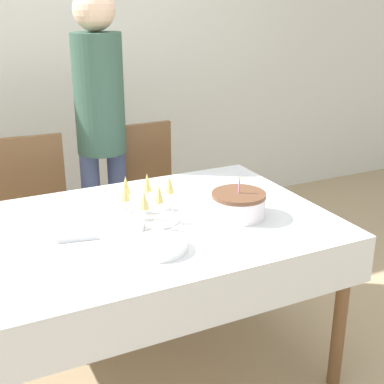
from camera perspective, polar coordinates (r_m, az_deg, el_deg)
The scene contains 13 objects.
ground_plane at distance 2.74m, azimuth -4.30°, elevation -18.11°, with size 12.00×12.00×0.00m, color tan.
wall_back at distance 3.98m, azimuth -15.45°, elevation 14.59°, with size 8.00×0.05×2.70m.
dining_table at distance 2.38m, azimuth -4.72°, elevation -5.50°, with size 1.59×1.10×0.77m.
dining_chair_far_left at distance 3.13m, azimuth -16.45°, elevation -2.47°, with size 0.45×0.45×0.96m.
dining_chair_far_right at distance 3.30m, azimuth -4.63°, elevation -0.50°, with size 0.43×0.43×0.96m.
birthday_cake at distance 2.38m, azimuth 4.99°, elevation -1.36°, with size 0.24×0.24×0.19m.
champagne_tray at distance 2.36m, azimuth -5.01°, elevation -0.93°, with size 0.32×0.32×0.18m.
plate_stack_main at distance 2.09m, azimuth -3.64°, elevation -5.79°, with size 0.22×0.22×0.03m.
plate_stack_dessert at distance 2.23m, azimuth -7.23°, elevation -3.97°, with size 0.16×0.16×0.04m.
cake_knife at distance 2.23m, azimuth 7.33°, elevation -4.62°, with size 0.29×0.12×0.00m.
fork_pile at distance 2.23m, azimuth -12.09°, elevation -4.67°, with size 0.18×0.09×0.02m.
napkin_pile at distance 2.37m, azimuth -12.31°, elevation -3.24°, with size 0.15×0.15×0.01m.
person_standing at distance 3.10m, azimuth -9.76°, elevation 8.08°, with size 0.28×0.28×1.74m.
Camera 1 is at (-0.77, -2.00, 1.70)m, focal length 50.00 mm.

